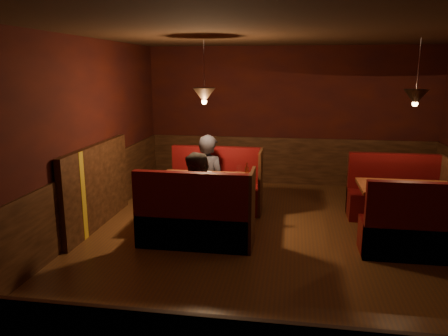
% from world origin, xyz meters
% --- Properties ---
extents(room, '(6.02, 7.02, 2.92)m').
position_xyz_m(room, '(-0.28, 0.05, 1.05)').
color(room, '#50311D').
rests_on(room, ground).
extents(main_table, '(1.47, 0.89, 1.03)m').
position_xyz_m(main_table, '(-1.23, 0.67, 0.61)').
color(main_table, '#642D18').
rests_on(main_table, ground).
extents(main_bench_far, '(1.62, 0.58, 1.10)m').
position_xyz_m(main_bench_far, '(-1.22, 1.50, 0.35)').
color(main_bench_far, '#40080B').
rests_on(main_bench_far, ground).
extents(main_bench_near, '(1.62, 0.58, 1.10)m').
position_xyz_m(main_bench_near, '(-1.22, -0.17, 0.35)').
color(main_bench_near, '#40080B').
rests_on(main_bench_near, ground).
extents(second_table, '(1.35, 0.86, 0.76)m').
position_xyz_m(second_table, '(1.75, 0.72, 0.56)').
color(second_table, '#642D18').
rests_on(second_table, ground).
extents(second_bench_far, '(1.49, 0.56, 1.07)m').
position_xyz_m(second_bench_far, '(1.78, 1.52, 0.34)').
color(second_bench_far, '#40080B').
rests_on(second_bench_far, ground).
extents(second_bench_near, '(1.49, 0.56, 1.07)m').
position_xyz_m(second_bench_near, '(1.78, -0.09, 0.34)').
color(second_bench_near, '#40080B').
rests_on(second_bench_near, ground).
extents(diner_a, '(0.73, 0.60, 1.73)m').
position_xyz_m(diner_a, '(-1.31, 1.22, 0.87)').
color(diner_a, black).
rests_on(diner_a, ground).
extents(diner_b, '(0.85, 0.69, 1.64)m').
position_xyz_m(diner_b, '(-1.21, 0.08, 0.82)').
color(diner_b, black).
rests_on(diner_b, ground).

